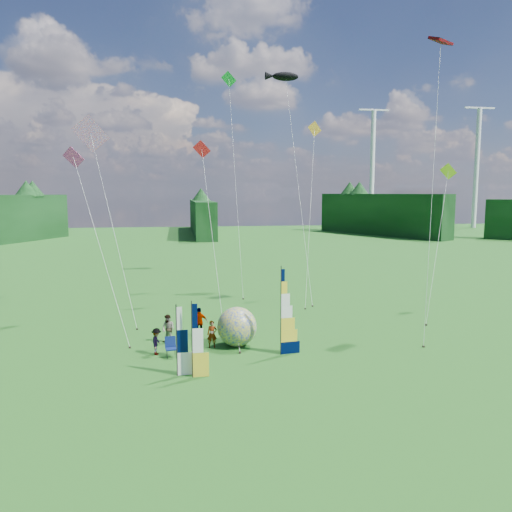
{
  "coord_description": "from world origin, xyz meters",
  "views": [
    {
      "loc": [
        -5.25,
        -23.0,
        8.99
      ],
      "look_at": [
        -1.0,
        4.0,
        5.5
      ],
      "focal_mm": 35.0,
      "sensor_mm": 36.0,
      "label": 1
    }
  ],
  "objects": [
    {
      "name": "spectator_d",
      "position": [
        -4.01,
        7.68,
        0.92
      ],
      "size": [
        1.13,
        0.58,
        1.83
      ],
      "primitive_type": "imported",
      "rotation": [
        0.0,
        0.0,
        3.0
      ],
      "color": "#66594C",
      "rests_on": "ground"
    },
    {
      "name": "turbine_right",
      "position": [
        45.0,
        102.0,
        15.0
      ],
      "size": [
        8.0,
        1.2,
        30.0
      ],
      "primitive_type": null,
      "color": "silver",
      "rests_on": "ground"
    },
    {
      "name": "kite_parafoil",
      "position": [
        10.61,
        6.45,
        10.48
      ],
      "size": [
        10.72,
        12.09,
        20.96
      ],
      "primitive_type": null,
      "rotation": [
        0.0,
        0.0,
        0.4
      ],
      "color": "#A20005",
      "rests_on": "ground"
    },
    {
      "name": "small_kite_pink",
      "position": [
        -10.14,
        9.34,
        6.29
      ],
      "size": [
        8.07,
        10.43,
        12.57
      ],
      "primitive_type": null,
      "rotation": [
        0.0,
        0.0,
        -0.19
      ],
      "color": "#ED4295",
      "rests_on": "ground"
    },
    {
      "name": "small_kite_yellow",
      "position": [
        13.76,
        11.13,
        5.88
      ],
      "size": [
        9.12,
        10.31,
        11.76
      ],
      "primitive_type": null,
      "rotation": [
        0.0,
        0.0,
        -0.27
      ],
      "color": "#E5FF23",
      "rests_on": "ground"
    },
    {
      "name": "small_kite_green",
      "position": [
        0.05,
        22.78,
        10.63
      ],
      "size": [
        3.73,
        12.01,
        21.27
      ],
      "primitive_type": null,
      "rotation": [
        0.0,
        0.0,
        -0.1
      ],
      "color": "green",
      "rests_on": "ground"
    },
    {
      "name": "treeline_ring",
      "position": [
        0.0,
        0.0,
        4.0
      ],
      "size": [
        210.0,
        210.0,
        8.0
      ],
      "primitive_type": null,
      "color": "#1B4B1F",
      "rests_on": "ground"
    },
    {
      "name": "spectator_c",
      "position": [
        -6.54,
        4.45,
        0.75
      ],
      "size": [
        0.54,
        1.02,
        1.5
      ],
      "primitive_type": "imported",
      "rotation": [
        0.0,
        0.0,
        1.37
      ],
      "color": "#66594C",
      "rests_on": "ground"
    },
    {
      "name": "bol_inflatable",
      "position": [
        -1.92,
        5.33,
        1.16
      ],
      "size": [
        2.79,
        2.79,
        2.33
      ],
      "primitive_type": "sphere",
      "rotation": [
        0.0,
        0.0,
        -0.22
      ],
      "color": "#183297",
      "rests_on": "ground"
    },
    {
      "name": "ground",
      "position": [
        0.0,
        0.0,
        0.0
      ],
      "size": [
        220.0,
        220.0,
        0.0
      ],
      "primitive_type": "plane",
      "color": "#204F12",
      "rests_on": "ground"
    },
    {
      "name": "kite_whale",
      "position": [
        5.36,
        20.66,
        10.93
      ],
      "size": [
        8.74,
        15.46,
        21.85
      ],
      "primitive_type": null,
      "rotation": [
        0.0,
        0.0,
        0.37
      ],
      "color": "black",
      "rests_on": "ground"
    },
    {
      "name": "spectator_a",
      "position": [
        -3.39,
        5.26,
        0.8
      ],
      "size": [
        0.59,
        0.4,
        1.59
      ],
      "primitive_type": "imported",
      "rotation": [
        0.0,
        0.0,
        -0.03
      ],
      "color": "#66594C",
      "rests_on": "ground"
    },
    {
      "name": "turbine_left",
      "position": [
        70.0,
        95.0,
        15.0
      ],
      "size": [
        8.0,
        1.2,
        30.0
      ],
      "primitive_type": null,
      "color": "silver",
      "rests_on": "ground"
    },
    {
      "name": "camp_chair",
      "position": [
        -5.74,
        3.86,
        0.56
      ],
      "size": [
        0.73,
        0.73,
        1.12
      ],
      "primitive_type": null,
      "rotation": [
        0.0,
        0.0,
        0.14
      ],
      "color": "#081749",
      "rests_on": "ground"
    },
    {
      "name": "small_kite_orange",
      "position": [
        5.68,
        17.38,
        7.86
      ],
      "size": [
        6.72,
        10.28,
        15.72
      ],
      "primitive_type": null,
      "rotation": [
        0.0,
        0.0,
        0.22
      ],
      "color": "gold",
      "rests_on": "ground"
    },
    {
      "name": "kite_rainbow_delta",
      "position": [
        -9.68,
        12.51,
        7.7
      ],
      "size": [
        10.85,
        11.97,
        15.4
      ],
      "primitive_type": null,
      "rotation": [
        0.0,
        0.0,
        0.39
      ],
      "color": "#E3491E",
      "rests_on": "ground"
    },
    {
      "name": "spectator_b",
      "position": [
        -5.94,
        6.53,
        0.87
      ],
      "size": [
        0.92,
        0.85,
        1.73
      ],
      "primitive_type": "imported",
      "rotation": [
        0.0,
        0.0,
        -0.67
      ],
      "color": "#66594C",
      "rests_on": "ground"
    },
    {
      "name": "side_banner_far",
      "position": [
        -5.41,
        0.99,
        1.73
      ],
      "size": [
        1.03,
        0.16,
        3.47
      ],
      "primitive_type": null,
      "rotation": [
        0.0,
        0.0,
        0.06
      ],
      "color": "white",
      "rests_on": "ground"
    },
    {
      "name": "side_banner_left",
      "position": [
        -4.67,
        0.63,
        1.84
      ],
      "size": [
        1.02,
        0.12,
        3.69
      ],
      "primitive_type": null,
      "rotation": [
        0.0,
        0.0,
        0.02
      ],
      "color": "gold",
      "rests_on": "ground"
    },
    {
      "name": "feather_banner_main",
      "position": [
        0.29,
        3.36,
        2.42
      ],
      "size": [
        1.31,
        0.3,
        4.83
      ],
      "primitive_type": null,
      "rotation": [
        0.0,
        0.0,
        0.15
      ],
      "color": "black",
      "rests_on": "ground"
    },
    {
      "name": "small_kite_red",
      "position": [
        -2.68,
        15.64,
        6.9
      ],
      "size": [
        3.75,
        10.34,
        13.8
      ],
      "primitive_type": null,
      "rotation": [
        0.0,
        0.0,
        -0.04
      ],
      "color": "red",
      "rests_on": "ground"
    }
  ]
}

